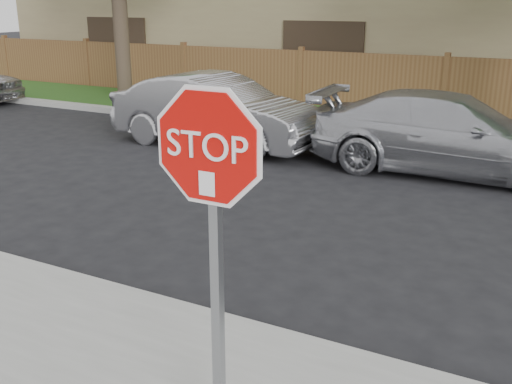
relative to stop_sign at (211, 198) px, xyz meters
The scene contains 7 objects.
ground 2.58m from the stop_sign, 125.83° to the left, with size 90.00×90.00×0.00m, color black.
far_curb 9.85m from the stop_sign, 96.33° to the left, with size 70.00×0.30×0.15m, color gray.
grass_strip 11.47m from the stop_sign, 95.41° to the left, with size 70.00×3.00×0.12m, color #1E4714.
fence 12.97m from the stop_sign, 94.74° to the left, with size 70.00×0.12×1.60m, color brown.
stop_sign is the anchor object (origin of this frame).
sedan_left 9.05m from the stop_sign, 121.51° to the left, with size 1.58×4.54×1.49m, color #A8A7AC.
sedan_right 7.94m from the stop_sign, 89.87° to the left, with size 1.98×4.87×1.41m, color #AFB1B7.
Camera 1 is at (2.92, -4.39, 2.98)m, focal length 42.00 mm.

